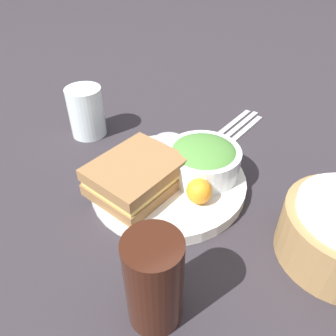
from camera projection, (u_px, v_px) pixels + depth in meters
ground_plane at (168, 186)px, 0.59m from camera, size 4.00×4.00×0.00m
plate at (168, 181)px, 0.58m from camera, size 0.27×0.27×0.02m
sandwich at (136, 176)px, 0.54m from camera, size 0.17×0.16×0.05m
salad_bowl at (203, 158)px, 0.57m from camera, size 0.13×0.13×0.06m
dressing_cup at (169, 147)px, 0.62m from camera, size 0.06×0.06×0.03m
orange_wedge at (199, 191)px, 0.52m from camera, size 0.04×0.04×0.04m
drink_glass at (154, 282)px, 0.36m from camera, size 0.07×0.07×0.13m
fork at (230, 125)px, 0.75m from camera, size 0.17×0.07×0.01m
knife at (237, 128)px, 0.74m from camera, size 0.18×0.07×0.01m
spoon at (244, 130)px, 0.73m from camera, size 0.16×0.06×0.01m
water_glass at (86, 112)px, 0.69m from camera, size 0.07×0.07×0.11m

